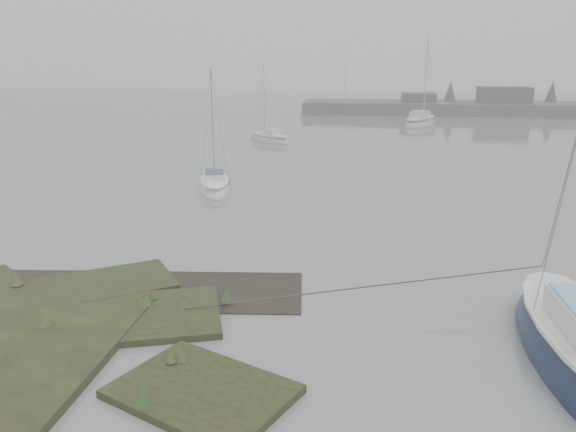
{
  "coord_description": "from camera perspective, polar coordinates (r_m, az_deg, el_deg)",
  "views": [
    {
      "loc": [
        3.6,
        -10.26,
        6.7
      ],
      "look_at": [
        1.28,
        6.85,
        1.8
      ],
      "focal_mm": 35.0,
      "sensor_mm": 36.0,
      "label": 1
    }
  ],
  "objects": [
    {
      "name": "sailboat_far_a",
      "position": [
        46.63,
        -1.91,
        7.83
      ],
      "size": [
        4.61,
        4.35,
        6.74
      ],
      "rotation": [
        0.0,
        0.0,
        0.84
      ],
      "color": "#ABB0B4",
      "rests_on": "ground"
    },
    {
      "name": "sailboat_far_b",
      "position": [
        59.38,
        13.28,
        9.23
      ],
      "size": [
        4.68,
        7.09,
        9.54
      ],
      "rotation": [
        0.0,
        0.0,
        -0.4
      ],
      "color": "#A5A9AE",
      "rests_on": "ground"
    },
    {
      "name": "sailboat_far_c",
      "position": [
        72.02,
        6.14,
        10.57
      ],
      "size": [
        4.96,
        3.47,
        6.71
      ],
      "rotation": [
        0.0,
        0.0,
        1.12
      ],
      "color": "#A0A4AA",
      "rests_on": "ground"
    },
    {
      "name": "ground",
      "position": [
        40.97,
        2.61,
        6.41
      ],
      "size": [
        160.0,
        160.0,
        0.0
      ],
      "primitive_type": "plane",
      "color": "slate",
      "rests_on": "ground"
    },
    {
      "name": "far_shoreline",
      "position": [
        76.03,
        25.93,
        9.87
      ],
      "size": [
        60.0,
        8.0,
        4.15
      ],
      "color": "#4C4F51",
      "rests_on": "ground"
    },
    {
      "name": "sailboat_white",
      "position": [
        29.6,
        -7.44,
        3.03
      ],
      "size": [
        2.74,
        4.95,
        6.65
      ],
      "rotation": [
        0.0,
        0.0,
        0.27
      ],
      "color": "silver",
      "rests_on": "ground"
    }
  ]
}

